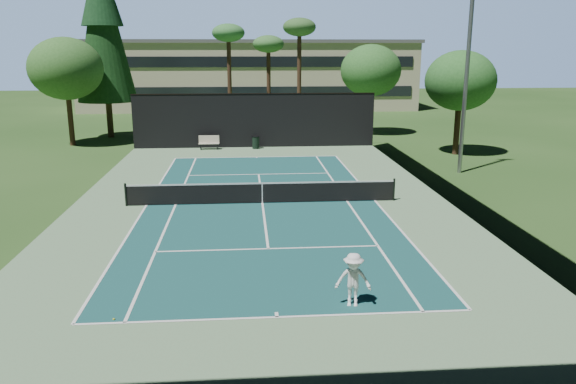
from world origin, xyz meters
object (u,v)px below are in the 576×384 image
Objects in this scene: tennis_net at (262,192)px; park_bench at (209,142)px; tennis_ball_a at (114,319)px; player at (353,280)px; trash_bin at (256,142)px; tennis_ball_d at (187,186)px; tennis_ball_b at (219,194)px; tennis_ball_c at (278,184)px.

park_bench is at bearing 102.55° from tennis_net.
tennis_net is at bearing 69.21° from tennis_ball_a.
player reaches higher than trash_bin.
player is 25.83× the size of tennis_ball_d.
tennis_ball_b is at bearing 120.02° from player.
tennis_ball_d is (-6.13, 14.92, -0.76)m from player.
park_bench is (1.02, 27.03, 0.51)m from tennis_ball_a.
tennis_ball_b is (2.27, 13.48, 0.00)m from tennis_ball_a.
tennis_ball_c is 0.04× the size of park_bench.
park_bench is (-1.25, 13.55, 0.51)m from tennis_ball_b.
tennis_ball_b is 2.54m from tennis_ball_d.
tennis_ball_c is at bearing 106.23° from player.
tennis_ball_a is at bearing -99.39° from trash_bin.
tennis_ball_c is 1.09× the size of tennis_ball_d.
tennis_ball_b is at bearing -99.21° from trash_bin.
tennis_net is 15.71m from park_bench.
park_bench is (0.50, 11.71, 0.52)m from tennis_ball_d.
park_bench reaches higher than trash_bin.
park_bench reaches higher than tennis_ball_c.
trash_bin is (-0.93, 11.48, 0.44)m from tennis_ball_c.
park_bench is at bearing 95.27° from tennis_ball_b.
tennis_ball_a is at bearing -99.58° from tennis_ball_b.
tennis_ball_b is 0.08× the size of trash_bin.
tennis_ball_b is 13.73m from trash_bin.
park_bench is at bearing 179.92° from trash_bin.
player is at bearing -67.66° from tennis_ball_d.
tennis_ball_d is at bearing 123.87° from player.
player reaches higher than park_bench.
tennis_net is 209.39× the size of tennis_ball_d.
tennis_ball_c is at bearing 33.40° from tennis_ball_b.
player is 1.68× the size of trash_bin.
trash_bin reaches higher than tennis_ball_c.
trash_bin is (0.03, 15.33, -0.08)m from tennis_net.
tennis_net is at bearing -104.07° from tennis_ball_c.
player is at bearing -71.50° from tennis_ball_b.
tennis_ball_b is at bearing -46.29° from tennis_ball_d.
tennis_ball_c is at bearing -85.35° from trash_bin.
tennis_ball_a and tennis_ball_c have the same top height.
tennis_ball_c is at bearing 70.83° from tennis_ball_a.
trash_bin reaches higher than tennis_ball_b.
tennis_ball_b reaches higher than tennis_ball_c.
park_bench is at bearing 113.46° from player.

